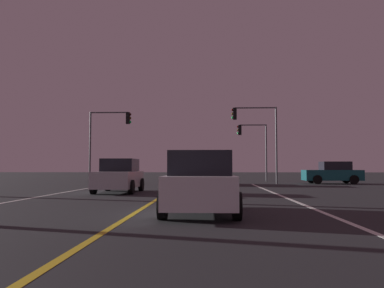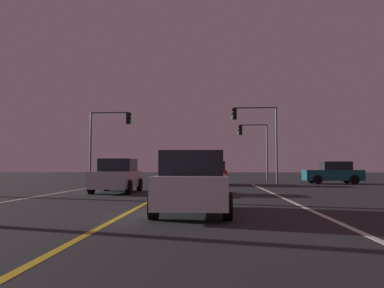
% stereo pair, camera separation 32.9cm
% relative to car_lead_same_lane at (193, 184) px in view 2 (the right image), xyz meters
% --- Properties ---
extents(lane_edge_right, '(0.16, 36.90, 0.01)m').
position_rel_car_lead_same_lane_xyz_m(lane_edge_right, '(3.43, 0.77, -0.82)').
color(lane_edge_right, silver).
rests_on(lane_edge_right, ground).
extents(lane_center_divider, '(0.16, 36.90, 0.01)m').
position_rel_car_lead_same_lane_xyz_m(lane_center_divider, '(-1.84, 0.77, -0.82)').
color(lane_center_divider, gold).
rests_on(lane_center_divider, ground).
extents(car_lead_same_lane, '(2.02, 4.30, 1.70)m').
position_rel_car_lead_same_lane_xyz_m(car_lead_same_lane, '(0.00, 0.00, 0.00)').
color(car_lead_same_lane, black).
rests_on(car_lead_same_lane, ground).
extents(car_ahead_far, '(2.02, 4.30, 1.70)m').
position_rel_car_lead_same_lane_xyz_m(car_ahead_far, '(0.55, 18.05, 0.00)').
color(car_ahead_far, black).
rests_on(car_ahead_far, ground).
extents(car_oncoming, '(2.02, 4.30, 1.70)m').
position_rel_car_lead_same_lane_xyz_m(car_oncoming, '(-4.32, 9.09, 0.00)').
color(car_oncoming, black).
rests_on(car_oncoming, ground).
extents(car_crossing_side, '(4.30, 2.02, 1.70)m').
position_rel_car_lead_same_lane_xyz_m(car_crossing_side, '(9.73, 20.25, 0.00)').
color(car_crossing_side, black).
rests_on(car_crossing_side, ground).
extents(traffic_light_near_right, '(3.49, 0.36, 5.88)m').
position_rel_car_lead_same_lane_xyz_m(traffic_light_near_right, '(3.77, 19.71, 3.54)').
color(traffic_light_near_right, '#4C4C51').
rests_on(traffic_light_near_right, ground).
extents(traffic_light_near_left, '(3.29, 0.36, 5.59)m').
position_rel_car_lead_same_lane_xyz_m(traffic_light_near_left, '(-7.51, 19.71, 3.33)').
color(traffic_light_near_left, '#4C4C51').
rests_on(traffic_light_near_left, ground).
extents(traffic_light_far_right, '(2.68, 0.36, 5.13)m').
position_rel_car_lead_same_lane_xyz_m(traffic_light_far_right, '(4.10, 25.21, 2.99)').
color(traffic_light_far_right, '#4C4C51').
rests_on(traffic_light_far_right, ground).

